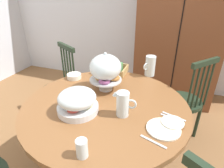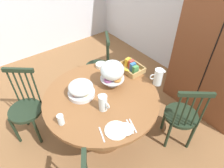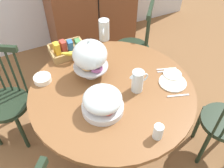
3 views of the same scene
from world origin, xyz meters
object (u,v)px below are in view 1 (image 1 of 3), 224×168
Objects in this scene: cereal_basket at (111,69)px; drinking_glass at (82,148)px; fruit_platter_covered at (77,101)px; milk_pitcher at (150,67)px; china_plate_small at (173,122)px; windsor_chair_near_window at (60,89)px; pastry_stand_with_dome at (106,69)px; china_plate_large at (163,129)px; windsor_chair_far_side at (184,102)px; orange_juice_pitcher at (123,105)px; wooden_armoire at (180,34)px; cereal_bowl at (74,76)px; dining_table at (106,123)px.

cereal_basket is 2.87× the size of drinking_glass.
milk_pitcher reaches higher than fruit_platter_covered.
china_plate_small is 0.62m from drinking_glass.
pastry_stand_with_dome is (0.72, -0.29, 0.48)m from windsor_chair_near_window.
milk_pitcher is 0.84m from china_plate_large.
windsor_chair_far_side is 0.93m from china_plate_large.
china_plate_small is 1.36× the size of drinking_glass.
milk_pitcher is (0.06, 0.74, 0.01)m from orange_juice_pitcher.
windsor_chair_far_side is 1.40m from drinking_glass.
china_plate_large is 0.09m from china_plate_small.
wooden_armoire is 0.98m from milk_pitcher.
cereal_basket is 2.26× the size of cereal_bowl.
dining_table is at bearing -69.06° from pastry_stand_with_dome.
china_plate_large is (0.23, -0.80, -0.09)m from milk_pitcher.
fruit_platter_covered is at bearing 122.22° from drinking_glass.
windsor_chair_near_window is 5.31× the size of orange_juice_pitcher.
orange_juice_pitcher is at bearing -31.86° from windsor_chair_near_window.
dining_table is 7.05× the size of orange_juice_pitcher.
pastry_stand_with_dome is 0.39m from cereal_basket.
windsor_chair_far_side reaches higher than cereal_bowl.
cereal_bowl is at bearing 157.82° from china_plate_small.
wooden_armoire is at bearing 76.70° from milk_pitcher.
wooden_armoire reaches higher than orange_juice_pitcher.
wooden_armoire is 1.68m from china_plate_small.
fruit_platter_covered is at bearing -88.99° from cereal_basket.
milk_pitcher is (-0.39, -0.07, 0.38)m from windsor_chair_far_side.
windsor_chair_far_side is at bearing 49.22° from dining_table.
windsor_chair_near_window reaches higher than cereal_bowl.
wooden_armoire is at bearing 68.72° from pastry_stand_with_dome.
milk_pitcher is (0.23, 0.65, 0.29)m from dining_table.
cereal_bowl is at bearing -29.43° from windsor_chair_near_window.
fruit_platter_covered is 0.62m from china_plate_large.
wooden_armoire is 6.53× the size of fruit_platter_covered.
pastry_stand_with_dome reaches higher than china_plate_small.
fruit_platter_covered is (-0.77, -0.88, 0.37)m from windsor_chair_far_side.
milk_pitcher is 1.37× the size of china_plate_small.
windsor_chair_near_window is 1.20m from orange_juice_pitcher.
cereal_basket is 0.94m from china_plate_small.
fruit_platter_covered reaches higher than drinking_glass.
china_plate_small is (0.06, -1.67, -0.23)m from wooden_armoire.
wooden_armoire is 1.58m from cereal_bowl.
windsor_chair_far_side reaches higher than milk_pitcher.
pastry_stand_with_dome is at bearing 129.05° from orange_juice_pitcher.
china_plate_large is at bearing -123.87° from china_plate_small.
cereal_basket is (-0.08, 0.36, -0.15)m from pastry_stand_with_dome.
cereal_basket is (-0.78, -0.14, 0.33)m from windsor_chair_far_side.
windsor_chair_far_side reaches higher than china_plate_small.
drinking_glass is (0.24, -1.09, 0.01)m from cereal_basket.
cereal_basket is at bearing 40.24° from cereal_bowl.
wooden_armoire is 13.07× the size of china_plate_small.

